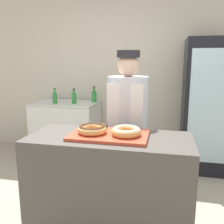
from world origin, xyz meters
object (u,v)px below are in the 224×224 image
serving_tray (109,135)px  donut_chocolate_glaze (92,129)px  chest_freezer (67,129)px  bottle_green_b (94,96)px  bottle_green_b_b (74,98)px  baker_person (127,128)px  brownie_back_left (102,126)px  brownie_back_right (124,128)px  donut_light_glaze (126,131)px  beverage_fridge (205,106)px  bottle_green (55,98)px

serving_tray → donut_chocolate_glaze: donut_chocolate_glaze is taller
chest_freezer → bottle_green_b: size_ratio=4.00×
donut_chocolate_glaze → bottle_green_b_b: size_ratio=1.03×
serving_tray → baker_person: (0.06, 0.57, -0.10)m
brownie_back_left → brownie_back_right: bearing=0.0°
serving_tray → bottle_green_b_b: bearing=119.3°
bottle_green_b → bottle_green_b_b: (-0.25, -0.21, -0.01)m
donut_light_glaze → beverage_fridge: bearing=64.8°
serving_tray → brownie_back_right: (0.10, 0.15, 0.03)m
bottle_green_b_b → bottle_green_b: bearing=40.0°
brownie_back_right → chest_freezer: brownie_back_right is taller
chest_freezer → bottle_green_b: bearing=18.8°
baker_person → bottle_green_b: bearing=119.5°
donut_chocolate_glaze → bottle_green: 1.96m
beverage_fridge → bottle_green: 2.19m
donut_chocolate_glaze → brownie_back_left: size_ratio=3.03×
chest_freezer → bottle_green_b: (0.42, 0.14, 0.53)m
baker_person → bottle_green_b_b: bearing=132.1°
chest_freezer → bottle_green_b_b: bearing=-22.0°
chest_freezer → bottle_green_b: 0.69m
baker_person → donut_light_glaze: bearing=-82.0°
bottle_green_b_b → baker_person: bearing=-47.9°
donut_light_glaze → beverage_fridge: (0.82, 1.74, -0.08)m
beverage_fridge → bottle_green_b: bearing=174.8°
donut_light_glaze → bottle_green_b: bottle_green_b is taller
donut_light_glaze → brownie_back_left: (-0.24, 0.16, -0.02)m
beverage_fridge → chest_freezer: 2.12m
bottle_green → bottle_green_b: size_ratio=0.95×
beverage_fridge → chest_freezer: bearing=179.8°
donut_light_glaze → bottle_green: 2.13m
serving_tray → bottle_green_b_b: bottle_green_b_b is taller
baker_person → bottle_green: baker_person is taller
serving_tray → donut_chocolate_glaze: (-0.14, -0.01, 0.05)m
brownie_back_right → bottle_green: bottle_green is taller
donut_chocolate_glaze → chest_freezer: 2.07m
donut_chocolate_glaze → beverage_fridge: bearing=57.8°
donut_light_glaze → brownie_back_right: (-0.04, 0.16, -0.02)m
bottle_green → bottle_green_b: bearing=26.1°
donut_light_glaze → baker_person: (-0.08, 0.58, -0.14)m
serving_tray → donut_chocolate_glaze: bearing=-174.5°
serving_tray → brownie_back_left: size_ratio=7.87×
brownie_back_left → bottle_green: bottle_green is taller
baker_person → bottle_green_b_b: (-0.99, 1.10, 0.13)m
donut_chocolate_glaze → baker_person: baker_person is taller
serving_tray → brownie_back_left: 0.18m
beverage_fridge → serving_tray: bearing=-119.0°
brownie_back_left → baker_person: bearing=70.3°
donut_light_glaze → bottle_green_b_b: size_ratio=1.03×
serving_tray → donut_light_glaze: bearing=-5.5°
baker_person → chest_freezer: 1.69m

